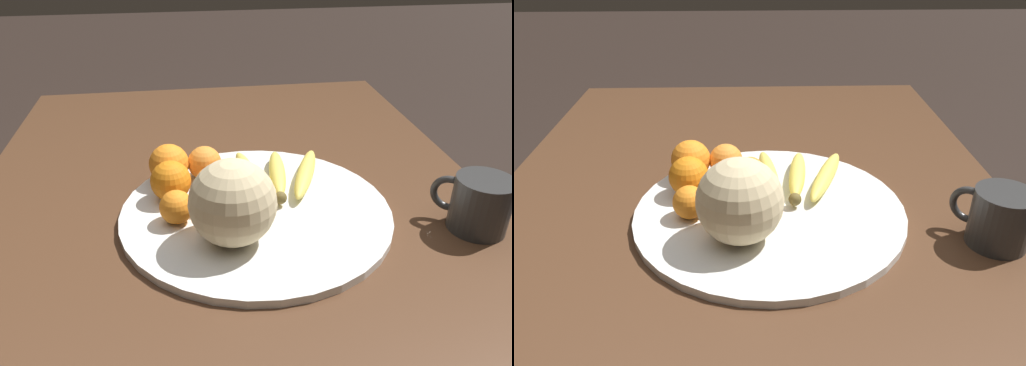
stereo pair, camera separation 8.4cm
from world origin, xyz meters
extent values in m
cube|color=#4C301E|center=(0.00, 0.00, 0.70)|extent=(1.29, 0.96, 0.04)
cube|color=#4C301E|center=(-0.56, -0.39, 0.34)|extent=(0.07, 0.07, 0.68)
cube|color=#4C301E|center=(-0.56, 0.39, 0.34)|extent=(0.07, 0.07, 0.68)
cylinder|color=white|center=(0.06, 0.03, 0.73)|extent=(0.47, 0.47, 0.01)
torus|color=#47382D|center=(0.06, 0.03, 0.73)|extent=(0.47, 0.47, 0.01)
sphere|color=beige|center=(0.15, -0.01, 0.80)|extent=(0.14, 0.14, 0.14)
sphere|color=brown|center=(0.06, 0.08, 0.75)|extent=(0.02, 0.02, 0.02)
ellipsoid|color=#E5D156|center=(-0.02, 0.14, 0.75)|extent=(0.19, 0.10, 0.03)
ellipsoid|color=#E5D156|center=(-0.03, 0.09, 0.75)|extent=(0.18, 0.05, 0.03)
ellipsoid|color=#E5D156|center=(-0.04, 0.04, 0.75)|extent=(0.18, 0.05, 0.03)
sphere|color=orange|center=(-0.06, -0.05, 0.77)|extent=(0.06, 0.06, 0.06)
sphere|color=orange|center=(0.08, -0.10, 0.77)|extent=(0.06, 0.06, 0.06)
sphere|color=orange|center=(0.01, -0.11, 0.77)|extent=(0.07, 0.07, 0.07)
sphere|color=orange|center=(0.02, -0.04, 0.77)|extent=(0.06, 0.06, 0.06)
sphere|color=orange|center=(0.05, 0.01, 0.77)|extent=(0.06, 0.06, 0.06)
sphere|color=orange|center=(-0.02, 0.00, 0.77)|extent=(0.06, 0.06, 0.06)
sphere|color=orange|center=(-0.06, -0.11, 0.77)|extent=(0.07, 0.07, 0.07)
cube|color=white|center=(0.05, -0.05, 0.74)|extent=(0.09, 0.07, 0.00)
cylinder|color=#2D2D2D|center=(0.16, 0.39, 0.77)|extent=(0.09, 0.09, 0.09)
torus|color=#2D2D2D|center=(0.12, 0.35, 0.77)|extent=(0.05, 0.06, 0.06)
camera|label=1|loc=(0.79, -0.07, 1.19)|focal=35.00mm
camera|label=2|loc=(0.79, 0.01, 1.19)|focal=35.00mm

